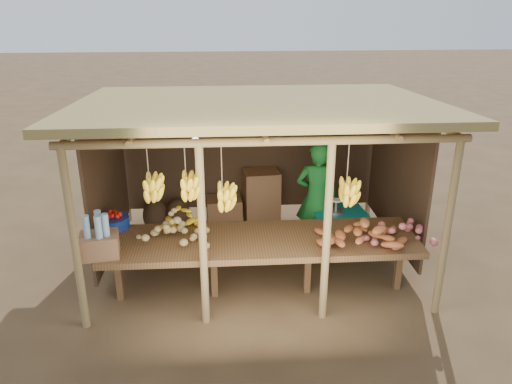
{
  "coord_description": "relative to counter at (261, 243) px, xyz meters",
  "views": [
    {
      "loc": [
        -0.45,
        -6.51,
        3.61
      ],
      "look_at": [
        0.0,
        0.0,
        1.05
      ],
      "focal_mm": 35.0,
      "sensor_mm": 36.0,
      "label": 1
    }
  ],
  "objects": [
    {
      "name": "burlap_sacks",
      "position": [
        -1.41,
        2.15,
        -0.49
      ],
      "size": [
        0.8,
        0.42,
        0.56
      ],
      "color": "#4A3422",
      "rests_on": "ground"
    },
    {
      "name": "onion_heap",
      "position": [
        1.66,
        -0.14,
        0.24
      ],
      "size": [
        0.88,
        0.55,
        0.36
      ],
      "primitive_type": null,
      "rotation": [
        0.0,
        0.0,
        -0.05
      ],
      "color": "#B7595B",
      "rests_on": "counter"
    },
    {
      "name": "banana_pile",
      "position": [
        -1.03,
        0.36,
        0.23
      ],
      "size": [
        0.56,
        0.34,
        0.35
      ],
      "primitive_type": null,
      "rotation": [
        0.0,
        0.0,
        0.03
      ],
      "color": "yellow",
      "rests_on": "counter"
    },
    {
      "name": "sweet_potato_heap",
      "position": [
        1.22,
        -0.23,
        0.24
      ],
      "size": [
        1.14,
        0.84,
        0.36
      ],
      "primitive_type": null,
      "rotation": [
        0.0,
        0.0,
        0.23
      ],
      "color": "#B05A2D",
      "rests_on": "counter"
    },
    {
      "name": "stall_structure",
      "position": [
        -0.03,
        0.85,
        1.17
      ],
      "size": [
        4.7,
        3.5,
        2.43
      ],
      "color": "#977C4E",
      "rests_on": "ground"
    },
    {
      "name": "tarp_crate",
      "position": [
        1.21,
        1.07,
        -0.37
      ],
      "size": [
        0.81,
        0.72,
        0.91
      ],
      "color": "brown",
      "rests_on": "ground"
    },
    {
      "name": "ground",
      "position": [
        -0.0,
        0.95,
        -0.74
      ],
      "size": [
        60.0,
        60.0,
        0.0
      ],
      "primitive_type": "plane",
      "color": "brown",
      "rests_on": "ground"
    },
    {
      "name": "counter",
      "position": [
        0.0,
        0.0,
        0.0
      ],
      "size": [
        3.9,
        1.05,
        0.8
      ],
      "color": "brown",
      "rests_on": "ground"
    },
    {
      "name": "tomato_basin",
      "position": [
        -1.9,
        0.46,
        0.15
      ],
      "size": [
        0.41,
        0.41,
        0.22
      ],
      "rotation": [
        0.0,
        0.0,
        0.28
      ],
      "color": "navy",
      "rests_on": "counter"
    },
    {
      "name": "carton_stack",
      "position": [
        -0.03,
        2.15,
        -0.33
      ],
      "size": [
        1.23,
        0.49,
        0.92
      ],
      "color": "#8D603F",
      "rests_on": "ground"
    },
    {
      "name": "vendor",
      "position": [
        0.91,
        1.17,
        0.11
      ],
      "size": [
        0.67,
        0.5,
        1.7
      ],
      "primitive_type": "imported",
      "rotation": [
        0.0,
        0.0,
        2.99
      ],
      "color": "#176725",
      "rests_on": "ground"
    },
    {
      "name": "potato_heap",
      "position": [
        -1.1,
        0.01,
        0.24
      ],
      "size": [
        0.94,
        0.68,
        0.36
      ],
      "primitive_type": null,
      "rotation": [
        0.0,
        0.0,
        0.21
      ],
      "color": "tan",
      "rests_on": "counter"
    },
    {
      "name": "bottle_box",
      "position": [
        -1.9,
        -0.31,
        0.27
      ],
      "size": [
        0.48,
        0.4,
        0.54
      ],
      "color": "#8D603F",
      "rests_on": "counter"
    }
  ]
}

